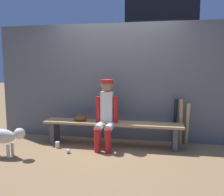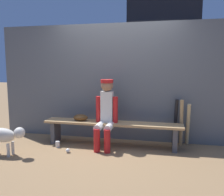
{
  "view_description": "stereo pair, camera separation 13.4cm",
  "coord_description": "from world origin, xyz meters",
  "px_view_note": "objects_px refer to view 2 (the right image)",
  "views": [
    {
      "loc": [
        0.81,
        -4.25,
        1.47
      ],
      "look_at": [
        0.0,
        0.0,
        0.9
      ],
      "focal_mm": 38.57,
      "sensor_mm": 36.0,
      "label": 1
    },
    {
      "loc": [
        0.94,
        -4.23,
        1.47
      ],
      "look_at": [
        0.0,
        0.0,
        0.9
      ],
      "focal_mm": 38.57,
      "sensor_mm": 36.0,
      "label": 2
    }
  ],
  "objects_px": {
    "bat_aluminum_black": "(175,122)",
    "baseball": "(68,151)",
    "bat_wood_tan": "(181,123)",
    "bat_wood_natural": "(188,125)",
    "dugout_bench": "(112,127)",
    "player_seated": "(106,111)",
    "baseball_glove": "(81,117)",
    "cup_on_ground": "(58,144)",
    "cup_on_bench": "(99,118)",
    "scoreboard": "(165,26)",
    "dog": "(4,136)"
  },
  "relations": [
    {
      "from": "cup_on_bench",
      "to": "baseball_glove",
      "type": "bearing_deg",
      "value": -168.46
    },
    {
      "from": "dugout_bench",
      "to": "scoreboard",
      "type": "distance_m",
      "value": 2.61
    },
    {
      "from": "dugout_bench",
      "to": "player_seated",
      "type": "xyz_separation_m",
      "value": [
        -0.09,
        -0.1,
        0.31
      ]
    },
    {
      "from": "baseball_glove",
      "to": "bat_wood_tan",
      "type": "distance_m",
      "value": 1.88
    },
    {
      "from": "player_seated",
      "to": "baseball_glove",
      "type": "relative_size",
      "value": 4.41
    },
    {
      "from": "baseball_glove",
      "to": "cup_on_bench",
      "type": "distance_m",
      "value": 0.34
    },
    {
      "from": "baseball",
      "to": "cup_on_bench",
      "type": "distance_m",
      "value": 0.85
    },
    {
      "from": "dog",
      "to": "cup_on_bench",
      "type": "bearing_deg",
      "value": 34.4
    },
    {
      "from": "bat_wood_tan",
      "to": "bat_wood_natural",
      "type": "xyz_separation_m",
      "value": [
        0.12,
        0.03,
        -0.03
      ]
    },
    {
      "from": "baseball",
      "to": "cup_on_ground",
      "type": "bearing_deg",
      "value": 142.45
    },
    {
      "from": "cup_on_ground",
      "to": "dog",
      "type": "height_order",
      "value": "dog"
    },
    {
      "from": "bat_aluminum_black",
      "to": "dog",
      "type": "relative_size",
      "value": 1.03
    },
    {
      "from": "bat_wood_natural",
      "to": "baseball",
      "type": "bearing_deg",
      "value": -157.8
    },
    {
      "from": "baseball_glove",
      "to": "cup_on_bench",
      "type": "relative_size",
      "value": 2.55
    },
    {
      "from": "player_seated",
      "to": "dog",
      "type": "bearing_deg",
      "value": -153.86
    },
    {
      "from": "bat_aluminum_black",
      "to": "bat_wood_tan",
      "type": "height_order",
      "value": "bat_aluminum_black"
    },
    {
      "from": "bat_aluminum_black",
      "to": "dog",
      "type": "bearing_deg",
      "value": -156.84
    },
    {
      "from": "player_seated",
      "to": "dog",
      "type": "distance_m",
      "value": 1.74
    },
    {
      "from": "baseball_glove",
      "to": "cup_on_ground",
      "type": "relative_size",
      "value": 2.55
    },
    {
      "from": "bat_wood_natural",
      "to": "baseball",
      "type": "xyz_separation_m",
      "value": [
        -2.03,
        -0.83,
        -0.37
      ]
    },
    {
      "from": "baseball_glove",
      "to": "scoreboard",
      "type": "xyz_separation_m",
      "value": [
        1.52,
        1.39,
        1.85
      ]
    },
    {
      "from": "cup_on_ground",
      "to": "cup_on_bench",
      "type": "bearing_deg",
      "value": 28.6
    },
    {
      "from": "bat_aluminum_black",
      "to": "baseball",
      "type": "xyz_separation_m",
      "value": [
        -1.8,
        -0.85,
        -0.4
      ]
    },
    {
      "from": "bat_wood_tan",
      "to": "scoreboard",
      "type": "height_order",
      "value": "scoreboard"
    },
    {
      "from": "cup_on_ground",
      "to": "scoreboard",
      "type": "bearing_deg",
      "value": 42.35
    },
    {
      "from": "bat_aluminum_black",
      "to": "bat_wood_natural",
      "type": "xyz_separation_m",
      "value": [
        0.23,
        -0.03,
        -0.03
      ]
    },
    {
      "from": "cup_on_bench",
      "to": "dog",
      "type": "relative_size",
      "value": 0.13
    },
    {
      "from": "dugout_bench",
      "to": "cup_on_bench",
      "type": "distance_m",
      "value": 0.32
    },
    {
      "from": "dugout_bench",
      "to": "cup_on_ground",
      "type": "xyz_separation_m",
      "value": [
        -0.95,
        -0.3,
        -0.3
      ]
    },
    {
      "from": "bat_wood_natural",
      "to": "player_seated",
      "type": "bearing_deg",
      "value": -164.51
    },
    {
      "from": "cup_on_ground",
      "to": "dog",
      "type": "xyz_separation_m",
      "value": [
        -0.68,
        -0.56,
        0.28
      ]
    },
    {
      "from": "player_seated",
      "to": "bat_aluminum_black",
      "type": "xyz_separation_m",
      "value": [
        1.24,
        0.43,
        -0.23
      ]
    },
    {
      "from": "bat_aluminum_black",
      "to": "cup_on_ground",
      "type": "distance_m",
      "value": 2.22
    },
    {
      "from": "cup_on_bench",
      "to": "dugout_bench",
      "type": "bearing_deg",
      "value": -13.9
    },
    {
      "from": "bat_aluminum_black",
      "to": "bat_wood_natural",
      "type": "relative_size",
      "value": 1.07
    },
    {
      "from": "baseball_glove",
      "to": "bat_wood_natural",
      "type": "distance_m",
      "value": 2.01
    },
    {
      "from": "dugout_bench",
      "to": "player_seated",
      "type": "height_order",
      "value": "player_seated"
    },
    {
      "from": "cup_on_bench",
      "to": "cup_on_ground",
      "type": "bearing_deg",
      "value": -151.4
    },
    {
      "from": "cup_on_bench",
      "to": "scoreboard",
      "type": "relative_size",
      "value": 0.03
    },
    {
      "from": "bat_wood_tan",
      "to": "dog",
      "type": "distance_m",
      "value": 3.09
    },
    {
      "from": "bat_wood_tan",
      "to": "bat_aluminum_black",
      "type": "bearing_deg",
      "value": 151.0
    },
    {
      "from": "player_seated",
      "to": "cup_on_ground",
      "type": "height_order",
      "value": "player_seated"
    },
    {
      "from": "baseball_glove",
      "to": "baseball",
      "type": "xyz_separation_m",
      "value": [
        -0.05,
        -0.53,
        -0.47
      ]
    },
    {
      "from": "player_seated",
      "to": "baseball_glove",
      "type": "distance_m",
      "value": 0.55
    },
    {
      "from": "bat_aluminum_black",
      "to": "cup_on_bench",
      "type": "xyz_separation_m",
      "value": [
        -1.42,
        -0.26,
        0.07
      ]
    },
    {
      "from": "dugout_bench",
      "to": "player_seated",
      "type": "bearing_deg",
      "value": -131.73
    },
    {
      "from": "bat_aluminum_black",
      "to": "cup_on_ground",
      "type": "xyz_separation_m",
      "value": [
        -2.1,
        -0.63,
        -0.38
      ]
    },
    {
      "from": "bat_aluminum_black",
      "to": "dog",
      "type": "distance_m",
      "value": 3.02
    },
    {
      "from": "scoreboard",
      "to": "bat_wood_natural",
      "type": "bearing_deg",
      "value": -67.02
    },
    {
      "from": "cup_on_ground",
      "to": "scoreboard",
      "type": "xyz_separation_m",
      "value": [
        1.86,
        1.69,
        2.3
      ]
    }
  ]
}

